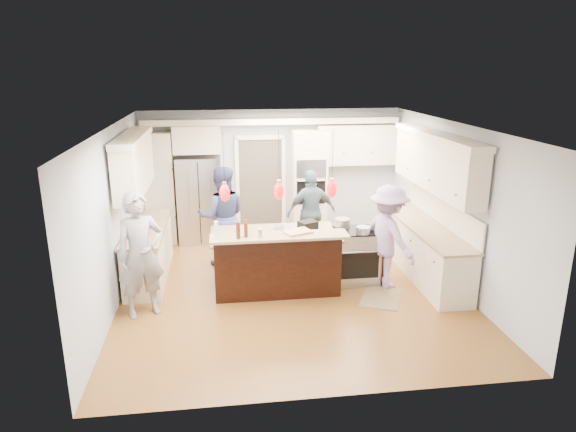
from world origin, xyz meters
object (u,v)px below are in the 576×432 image
object	(u,v)px
kitchen_island	(275,260)
person_far_left	(222,216)
island_range	(357,255)
refrigerator	(200,199)
person_bar_end	(141,255)

from	to	relation	value
kitchen_island	person_far_left	size ratio (longest dim) A/B	1.13
island_range	person_far_left	bearing A→B (deg)	154.62
refrigerator	island_range	size ratio (longest dim) A/B	1.96
refrigerator	person_far_left	bearing A→B (deg)	-72.41
kitchen_island	island_range	xyz separation A→B (m)	(1.41, 0.08, -0.03)
kitchen_island	refrigerator	bearing A→B (deg)	116.89
refrigerator	person_bar_end	xyz separation A→B (m)	(-0.75, -3.29, 0.04)
island_range	refrigerator	bearing A→B (deg)	137.41
kitchen_island	island_range	distance (m)	1.41
island_range	person_bar_end	size ratio (longest dim) A/B	0.49
refrigerator	kitchen_island	xyz separation A→B (m)	(1.30, -2.57, -0.41)
kitchen_island	person_far_left	bearing A→B (deg)	126.58
kitchen_island	person_bar_end	distance (m)	2.22
person_bar_end	person_far_left	distance (m)	2.22
kitchen_island	person_bar_end	xyz separation A→B (m)	(-2.05, -0.72, 0.46)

